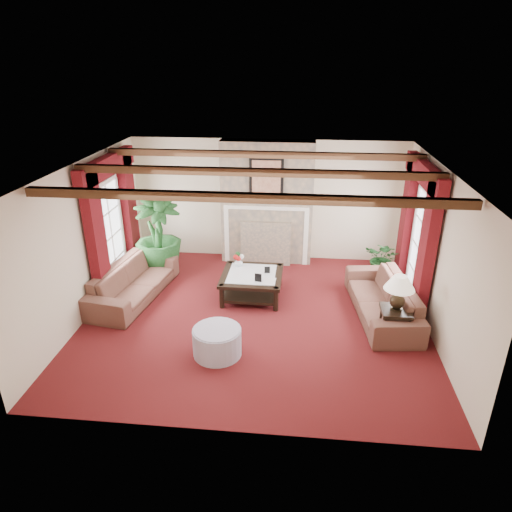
# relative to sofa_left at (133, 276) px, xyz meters

# --- Properties ---
(floor) EXTENTS (6.00, 6.00, 0.00)m
(floor) POSITION_rel_sofa_left_xyz_m (2.41, -0.51, -0.44)
(floor) COLOR #3F0B10
(floor) RESTS_ON ground
(ceiling) EXTENTS (6.00, 6.00, 0.00)m
(ceiling) POSITION_rel_sofa_left_xyz_m (2.41, -0.51, 2.26)
(ceiling) COLOR white
(ceiling) RESTS_ON floor
(back_wall) EXTENTS (6.00, 0.02, 2.70)m
(back_wall) POSITION_rel_sofa_left_xyz_m (2.41, 2.24, 0.91)
(back_wall) COLOR beige
(back_wall) RESTS_ON ground
(left_wall) EXTENTS (0.02, 5.50, 2.70)m
(left_wall) POSITION_rel_sofa_left_xyz_m (-0.59, -0.51, 0.91)
(left_wall) COLOR beige
(left_wall) RESTS_ON ground
(right_wall) EXTENTS (0.02, 5.50, 2.70)m
(right_wall) POSITION_rel_sofa_left_xyz_m (5.41, -0.51, 0.91)
(right_wall) COLOR beige
(right_wall) RESTS_ON ground
(ceiling_beams) EXTENTS (6.00, 3.00, 0.12)m
(ceiling_beams) POSITION_rel_sofa_left_xyz_m (2.41, -0.51, 2.20)
(ceiling_beams) COLOR #3D2513
(ceiling_beams) RESTS_ON ceiling
(fireplace) EXTENTS (2.00, 0.52, 2.70)m
(fireplace) POSITION_rel_sofa_left_xyz_m (2.41, 2.04, 2.26)
(fireplace) COLOR #9F8667
(fireplace) RESTS_ON ground
(french_door_left) EXTENTS (0.10, 1.10, 2.16)m
(french_door_left) POSITION_rel_sofa_left_xyz_m (-0.56, 0.49, 1.69)
(french_door_left) COLOR white
(french_door_left) RESTS_ON ground
(french_door_right) EXTENTS (0.10, 1.10, 2.16)m
(french_door_right) POSITION_rel_sofa_left_xyz_m (5.38, 0.49, 1.69)
(french_door_right) COLOR white
(french_door_right) RESTS_ON ground
(curtains_left) EXTENTS (0.20, 2.40, 2.55)m
(curtains_left) POSITION_rel_sofa_left_xyz_m (-0.45, 0.49, 2.11)
(curtains_left) COLOR #42080D
(curtains_left) RESTS_ON ground
(curtains_right) EXTENTS (0.20, 2.40, 2.55)m
(curtains_right) POSITION_rel_sofa_left_xyz_m (5.27, 0.49, 2.11)
(curtains_right) COLOR #42080D
(curtains_right) RESTS_ON ground
(sofa_left) EXTENTS (2.48, 1.37, 0.89)m
(sofa_left) POSITION_rel_sofa_left_xyz_m (0.00, 0.00, 0.00)
(sofa_left) COLOR #390F1E
(sofa_left) RESTS_ON ground
(sofa_right) EXTENTS (2.43, 1.19, 0.89)m
(sofa_right) POSITION_rel_sofa_left_xyz_m (4.67, -0.20, 0.00)
(sofa_right) COLOR #390F1E
(sofa_right) RESTS_ON ground
(potted_palm) EXTENTS (2.52, 2.59, 0.97)m
(potted_palm) POSITION_rel_sofa_left_xyz_m (0.18, 1.17, 0.04)
(potted_palm) COLOR black
(potted_palm) RESTS_ON ground
(small_plant) EXTENTS (1.43, 1.44, 0.62)m
(small_plant) POSITION_rel_sofa_left_xyz_m (4.92, 1.42, -0.13)
(small_plant) COLOR black
(small_plant) RESTS_ON ground
(coffee_table) EXTENTS (1.16, 1.16, 0.47)m
(coffee_table) POSITION_rel_sofa_left_xyz_m (2.27, 0.27, -0.21)
(coffee_table) COLOR black
(coffee_table) RESTS_ON ground
(side_table) EXTENTS (0.49, 0.49, 0.55)m
(side_table) POSITION_rel_sofa_left_xyz_m (4.75, -0.95, -0.17)
(side_table) COLOR black
(side_table) RESTS_ON ground
(ottoman) EXTENTS (0.76, 0.76, 0.45)m
(ottoman) POSITION_rel_sofa_left_xyz_m (1.93, -1.67, -0.22)
(ottoman) COLOR #9F9DB2
(ottoman) RESTS_ON ground
(table_lamp) EXTENTS (0.49, 0.49, 0.62)m
(table_lamp) POSITION_rel_sofa_left_xyz_m (4.75, -0.95, 0.42)
(table_lamp) COLOR black
(table_lamp) RESTS_ON side_table
(flower_vase) EXTENTS (0.17, 0.18, 0.17)m
(flower_vase) POSITION_rel_sofa_left_xyz_m (1.96, 0.60, 0.11)
(flower_vase) COLOR silver
(flower_vase) RESTS_ON coffee_table
(book) EXTENTS (0.23, 0.04, 0.31)m
(book) POSITION_rel_sofa_left_xyz_m (2.51, -0.04, 0.18)
(book) COLOR black
(book) RESTS_ON coffee_table
(photo_frame_a) EXTENTS (0.13, 0.04, 0.17)m
(photo_frame_a) POSITION_rel_sofa_left_xyz_m (2.42, -0.04, 0.11)
(photo_frame_a) COLOR black
(photo_frame_a) RESTS_ON coffee_table
(photo_frame_b) EXTENTS (0.11, 0.03, 0.14)m
(photo_frame_b) POSITION_rel_sofa_left_xyz_m (2.56, 0.33, 0.10)
(photo_frame_b) COLOR black
(photo_frame_b) RESTS_ON coffee_table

